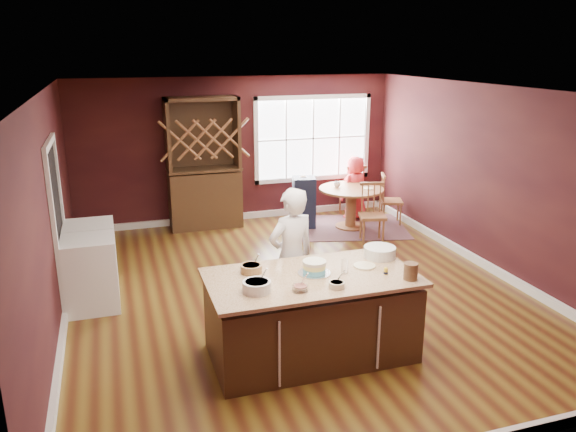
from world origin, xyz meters
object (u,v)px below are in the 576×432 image
Objects in this scene: layer_cake at (314,267)px; seated_woman at (355,188)px; chair_east at (392,199)px; toddler at (306,184)px; hutch at (204,164)px; washer at (91,274)px; chair_north at (352,190)px; dining_table at (351,200)px; dryer at (92,256)px; chair_south at (372,213)px; kitchen_island at (311,317)px; high_chair at (304,201)px; baker at (291,257)px.

seated_woman is at bearing 60.76° from layer_cake.
toddler is at bearing 96.93° from chair_east.
hutch is at bearing 94.67° from chair_east.
toddler is at bearing -16.76° from hutch.
toddler is at bearing -13.38° from seated_woman.
seated_woman is 1.31× the size of washer.
seated_woman is at bearing 80.19° from chair_north.
seated_woman reaches higher than dining_table.
seated_woman is at bearing 28.19° from washer.
dryer is (-5.31, -1.42, -0.01)m from chair_east.
dining_table is at bearing 24.66° from washer.
chair_north is at bearing 52.74° from chair_east.
chair_south is 0.99× the size of chair_north.
kitchen_island is 2.24× the size of high_chair.
baker reaches higher than seated_woman.
chair_north reaches higher than dryer.
hutch is (-0.33, 4.09, 0.34)m from baker.
dryer reaches higher than kitchen_island.
seated_woman is 5.43m from washer.
chair_north is (0.33, 1.60, 0.01)m from chair_south.
chair_north is 1.11× the size of washer.
dining_table is at bearing 109.42° from chair_east.
washer is at bearing -90.00° from dryer.
dryer is at bearing 131.55° from kitchen_island.
chair_south is (2.23, 3.11, 0.07)m from kitchen_island.
dining_table is 3.89m from baker.
dining_table is 1.25× the size of dryer.
toddler is at bearing 49.19° from high_chair.
layer_cake is (0.05, 0.05, 0.55)m from kitchen_island.
hutch is at bearing 49.61° from dryer.
chair_east is (3.00, 3.92, -0.51)m from layer_cake.
chair_east reaches higher than dining_table.
kitchen_island is 8.45× the size of toddler.
baker is at bearing -124.37° from dining_table.
chair_north is at bearing 61.66° from layer_cake.
dryer is at bearing -157.02° from chair_south.
chair_east is 5.69m from washer.
baker is 1.72× the size of high_chair.
layer_cake is 0.15× the size of hutch.
dining_table is 0.70× the size of baker.
high_chair is 1.04× the size of dryer.
hutch reaches higher than toddler.
toddler is (-1.06, -0.16, 0.20)m from seated_woman.
kitchen_island is 0.93× the size of hutch.
chair_north is at bearing 30.13° from washer.
layer_cake is 5.31m from chair_north.
hutch is at bearing 163.24° from toddler.
hutch reaches higher than seated_woman.
washer is (-1.96, -2.94, -0.72)m from hutch.
layer_cake reaches higher than chair_north.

